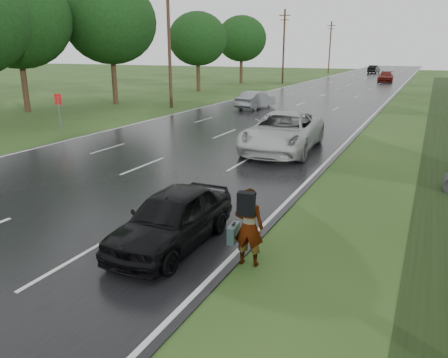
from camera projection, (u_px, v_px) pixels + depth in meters
name	position (u px, v px, depth m)	size (l,w,h in m)	color
road	(332.00, 92.00, 50.20)	(14.00, 180.00, 0.04)	black
edge_stripe_east	(394.00, 94.00, 47.43)	(0.12, 180.00, 0.01)	silver
edge_stripe_west	(276.00, 89.00, 52.96)	(0.12, 180.00, 0.01)	silver
center_line	(332.00, 91.00, 50.19)	(0.12, 180.00, 0.01)	silver
drainage_ditch	(447.00, 143.00, 22.70)	(2.20, 120.00, 0.56)	black
road_sign	(59.00, 106.00, 24.62)	(0.50, 0.06, 2.30)	slate
utility_pole_mid	(169.00, 43.00, 35.16)	(1.60, 0.26, 10.00)	#372016
utility_pole_far	(284.00, 46.00, 61.16)	(1.60, 0.26, 10.00)	#372016
utility_pole_distant	(330.00, 47.00, 87.16)	(1.60, 0.26, 10.00)	#372016
tree_west_c	(110.00, 22.00, 37.04)	(7.80, 7.80, 10.43)	#372016
tree_west_d	(198.00, 39.00, 49.16)	(6.60, 6.60, 8.80)	#372016
tree_west_e	(16.00, 19.00, 32.23)	(8.00, 8.00, 10.44)	#372016
tree_west_f	(241.00, 39.00, 61.45)	(7.00, 7.00, 9.29)	#372016
pedestrian	(248.00, 226.00, 9.67)	(0.86, 0.70, 1.81)	#A5998C
white_pickup	(283.00, 132.00, 20.67)	(3.00, 6.50, 1.81)	silver
dark_sedan	(172.00, 218.00, 10.62)	(1.67, 4.16, 1.42)	black
silver_sedan	(256.00, 100.00, 35.65)	(1.49, 4.27, 1.41)	gray
far_car_red	(386.00, 77.00, 64.83)	(2.08, 5.12, 1.49)	maroon
far_car_dark	(374.00, 69.00, 89.25)	(1.64, 4.70, 1.55)	black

